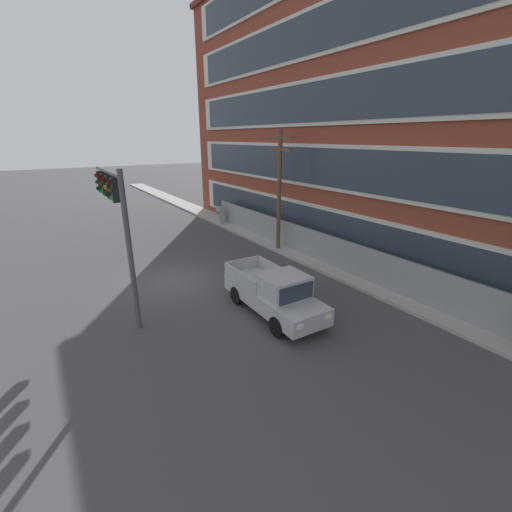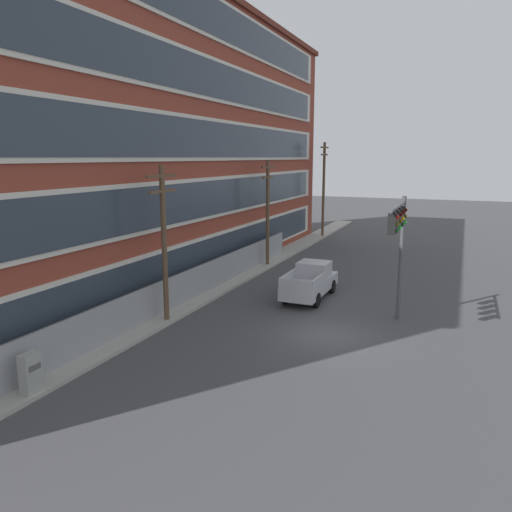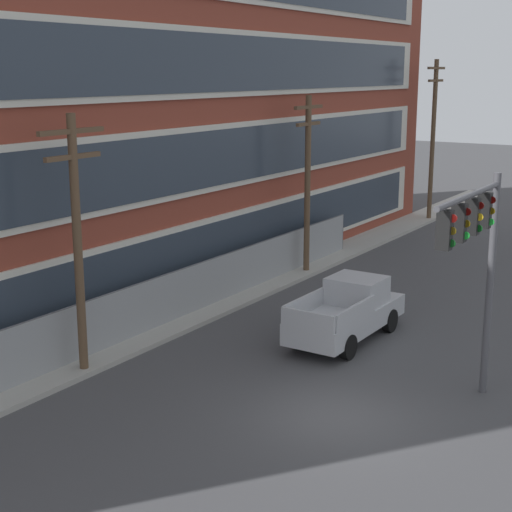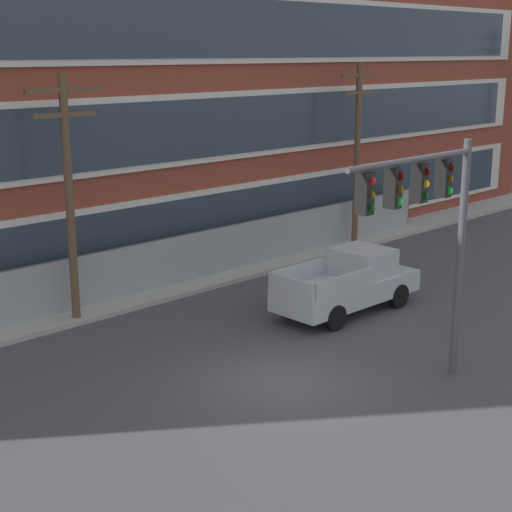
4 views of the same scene
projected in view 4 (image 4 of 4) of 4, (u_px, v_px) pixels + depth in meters
The scene contains 8 objects.
ground_plane at pixel (282, 383), 19.99m from camera, with size 160.00×160.00×0.00m, color #424244.
sidewalk_building_side at pixel (101, 306), 25.70m from camera, with size 80.00×1.90×0.16m, color #9E9B93.
brick_mill_building at pixel (145, 29), 31.34m from camera, with size 45.68×9.59×18.06m.
chain_link_fence at pixel (179, 261), 27.77m from camera, with size 27.75×0.06×1.91m.
traffic_signal_mast at pixel (428, 212), 18.38m from camera, with size 4.69×0.43×6.13m.
pickup_truck_silver at pixel (350, 283), 25.26m from camera, with size 5.36×2.07×1.99m.
utility_pole_near_corner at pixel (69, 188), 23.40m from camera, with size 2.42×0.26×7.59m.
utility_pole_midblock at pixel (357, 147), 32.79m from camera, with size 2.26×0.26×7.74m.
Camera 4 is at (-13.35, -12.83, 8.21)m, focal length 55.00 mm.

